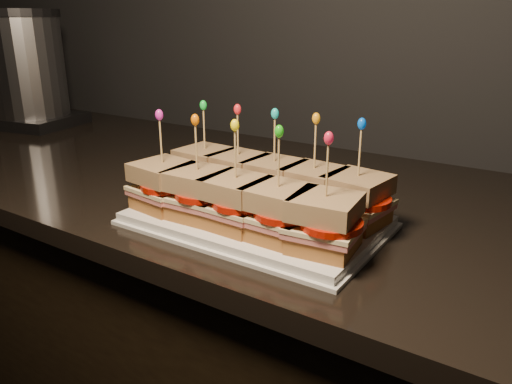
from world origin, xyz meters
The scene contains 78 objects.
cabinet centered at (-0.06, 1.66, 0.43)m, with size 2.40×0.67×0.86m, color black.
granite_slab centered at (-0.06, 1.66, 0.87)m, with size 2.44×0.71×0.03m, color black.
platter centered at (0.24, 1.48, 0.90)m, with size 0.37×0.23×0.02m, color white.
platter_rim centered at (0.24, 1.48, 0.89)m, with size 0.38×0.24×0.01m, color white.
sandwich_0_bread_bot centered at (0.10, 1.53, 0.92)m, with size 0.08×0.08×0.02m, color brown.
sandwich_0_ham centered at (0.10, 1.53, 0.93)m, with size 0.09×0.09×0.01m, color #C86960.
sandwich_0_cheese centered at (0.10, 1.53, 0.94)m, with size 0.09×0.09×0.01m, color beige.
sandwich_0_tomato centered at (0.11, 1.53, 0.95)m, with size 0.08×0.08×0.01m, color #B21606.
sandwich_0_bread_top centered at (0.10, 1.53, 0.97)m, with size 0.08×0.08×0.03m, color #562B13.
sandwich_0_pick centered at (0.10, 1.53, 1.01)m, with size 0.00×0.00×0.09m, color tan.
sandwich_0_frill centered at (0.10, 1.53, 1.06)m, with size 0.01×0.01×0.02m, color green.
sandwich_1_bread_bot centered at (0.17, 1.53, 0.92)m, with size 0.08×0.08×0.02m, color brown.
sandwich_1_ham centered at (0.17, 1.53, 0.93)m, with size 0.09×0.09×0.01m, color #C86960.
sandwich_1_cheese centered at (0.17, 1.53, 0.94)m, with size 0.09×0.09×0.01m, color beige.
sandwich_1_tomato centered at (0.18, 1.53, 0.95)m, with size 0.08×0.08×0.01m, color #B21606.
sandwich_1_bread_top centered at (0.17, 1.53, 0.97)m, with size 0.08×0.08×0.03m, color #562B13.
sandwich_1_pick centered at (0.17, 1.53, 1.01)m, with size 0.00×0.00×0.09m, color tan.
sandwich_1_frill centered at (0.17, 1.53, 1.06)m, with size 0.01×0.01×0.02m, color red.
sandwich_2_bread_bot centered at (0.24, 1.53, 0.92)m, with size 0.08×0.08×0.02m, color brown.
sandwich_2_ham centered at (0.24, 1.53, 0.93)m, with size 0.09×0.09×0.01m, color #C86960.
sandwich_2_cheese centered at (0.24, 1.53, 0.94)m, with size 0.09×0.09×0.01m, color beige.
sandwich_2_tomato centered at (0.25, 1.53, 0.95)m, with size 0.08×0.08×0.01m, color #B21606.
sandwich_2_bread_top centered at (0.24, 1.53, 0.97)m, with size 0.08×0.08×0.03m, color #562B13.
sandwich_2_pick centered at (0.24, 1.53, 1.01)m, with size 0.00×0.00×0.09m, color tan.
sandwich_2_frill centered at (0.24, 1.53, 1.06)m, with size 0.01×0.01×0.02m, color #14B5AA.
sandwich_3_bread_bot centered at (0.31, 1.53, 0.92)m, with size 0.08×0.08×0.02m, color brown.
sandwich_3_ham centered at (0.31, 1.53, 0.93)m, with size 0.09×0.09×0.01m, color #C86960.
sandwich_3_cheese centered at (0.31, 1.53, 0.94)m, with size 0.09×0.09×0.01m, color beige.
sandwich_3_tomato centered at (0.32, 1.53, 0.95)m, with size 0.08×0.08×0.01m, color #B21606.
sandwich_3_bread_top centered at (0.31, 1.53, 0.97)m, with size 0.08×0.08×0.03m, color #562B13.
sandwich_3_pick centered at (0.31, 1.53, 1.01)m, with size 0.00×0.00×0.09m, color tan.
sandwich_3_frill centered at (0.31, 1.53, 1.06)m, with size 0.01×0.01×0.02m, color orange.
sandwich_4_bread_bot centered at (0.38, 1.53, 0.92)m, with size 0.08×0.08×0.02m, color brown.
sandwich_4_ham centered at (0.38, 1.53, 0.93)m, with size 0.09×0.09×0.01m, color #C86960.
sandwich_4_cheese centered at (0.38, 1.53, 0.94)m, with size 0.09×0.09×0.01m, color beige.
sandwich_4_tomato centered at (0.39, 1.53, 0.95)m, with size 0.08×0.08×0.01m, color #B21606.
sandwich_4_bread_top centered at (0.38, 1.53, 0.97)m, with size 0.08×0.08×0.03m, color #562B13.
sandwich_4_pick centered at (0.38, 1.53, 1.01)m, with size 0.00×0.00×0.09m, color tan.
sandwich_4_frill centered at (0.38, 1.53, 1.06)m, with size 0.01×0.01×0.02m, color blue.
sandwich_5_bread_bot centered at (0.10, 1.43, 0.92)m, with size 0.08×0.08×0.02m, color brown.
sandwich_5_ham centered at (0.10, 1.43, 0.93)m, with size 0.09×0.09×0.01m, color #C86960.
sandwich_5_cheese centered at (0.10, 1.43, 0.94)m, with size 0.09×0.09×0.01m, color beige.
sandwich_5_tomato centered at (0.11, 1.42, 0.95)m, with size 0.08×0.08×0.01m, color #B21606.
sandwich_5_bread_top centered at (0.10, 1.43, 0.97)m, with size 0.08×0.08×0.03m, color #562B13.
sandwich_5_pick centered at (0.10, 1.43, 1.01)m, with size 0.00×0.00×0.09m, color tan.
sandwich_5_frill centered at (0.10, 1.43, 1.06)m, with size 0.01×0.01×0.02m, color #D720A0.
sandwich_6_bread_bot centered at (0.17, 1.43, 0.92)m, with size 0.08×0.08×0.02m, color brown.
sandwich_6_ham centered at (0.17, 1.43, 0.93)m, with size 0.09×0.09×0.01m, color #C86960.
sandwich_6_cheese centered at (0.17, 1.43, 0.94)m, with size 0.09×0.09×0.01m, color beige.
sandwich_6_tomato centered at (0.18, 1.42, 0.95)m, with size 0.08×0.08×0.01m, color #B21606.
sandwich_6_bread_top centered at (0.17, 1.43, 0.97)m, with size 0.08×0.08×0.03m, color #562B13.
sandwich_6_pick centered at (0.17, 1.43, 1.01)m, with size 0.00×0.00×0.09m, color tan.
sandwich_6_frill centered at (0.17, 1.43, 1.06)m, with size 0.01×0.01×0.02m, color #E76603.
sandwich_7_bread_bot centered at (0.24, 1.43, 0.92)m, with size 0.08×0.08×0.02m, color brown.
sandwich_7_ham centered at (0.24, 1.43, 0.93)m, with size 0.09×0.09×0.01m, color #C86960.
sandwich_7_cheese centered at (0.24, 1.43, 0.94)m, with size 0.09×0.09×0.01m, color beige.
sandwich_7_tomato centered at (0.25, 1.42, 0.95)m, with size 0.08×0.08×0.01m, color #B21606.
sandwich_7_bread_top centered at (0.24, 1.43, 0.97)m, with size 0.08×0.08×0.03m, color #562B13.
sandwich_7_pick centered at (0.24, 1.43, 1.01)m, with size 0.00×0.00×0.09m, color tan.
sandwich_7_frill centered at (0.24, 1.43, 1.06)m, with size 0.01×0.01×0.02m, color yellow.
sandwich_8_bread_bot centered at (0.31, 1.43, 0.92)m, with size 0.08×0.08×0.02m, color brown.
sandwich_8_ham centered at (0.31, 1.43, 0.93)m, with size 0.09×0.09×0.01m, color #C86960.
sandwich_8_cheese centered at (0.31, 1.43, 0.94)m, with size 0.09×0.09×0.01m, color beige.
sandwich_8_tomato centered at (0.32, 1.42, 0.95)m, with size 0.08×0.08×0.01m, color #B21606.
sandwich_8_bread_top centered at (0.31, 1.43, 0.97)m, with size 0.08×0.08×0.03m, color #562B13.
sandwich_8_pick centered at (0.31, 1.43, 1.01)m, with size 0.00×0.00×0.09m, color tan.
sandwich_8_frill centered at (0.31, 1.43, 1.06)m, with size 0.01×0.01×0.02m, color #1EAA12.
sandwich_9_bread_bot centered at (0.38, 1.43, 0.92)m, with size 0.08×0.08×0.02m, color brown.
sandwich_9_ham centered at (0.38, 1.43, 0.93)m, with size 0.09×0.09×0.01m, color #C86960.
sandwich_9_cheese centered at (0.38, 1.43, 0.94)m, with size 0.09×0.09×0.01m, color beige.
sandwich_9_tomato centered at (0.39, 1.42, 0.95)m, with size 0.08×0.08×0.01m, color #B21606.
sandwich_9_bread_top centered at (0.38, 1.43, 0.97)m, with size 0.08×0.08×0.03m, color #562B13.
sandwich_9_pick centered at (0.38, 1.43, 1.01)m, with size 0.00×0.00×0.09m, color tan.
sandwich_9_frill centered at (0.38, 1.43, 1.06)m, with size 0.01×0.01×0.02m, color red.
appliance_base centered at (-0.74, 1.76, 0.91)m, with size 0.25×0.21×0.03m, color #262628.
appliance_body centered at (-0.74, 1.76, 1.06)m, with size 0.21×0.21×0.28m, color silver.
appliance_lid centered at (-0.74, 1.76, 1.21)m, with size 0.22×0.22×0.02m, color #262628.
appliance centered at (-0.74, 1.76, 1.05)m, with size 0.25×0.21×0.33m, color silver, non-canonical shape.
Camera 1 is at (0.63, 0.89, 1.19)m, focal length 35.00 mm.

